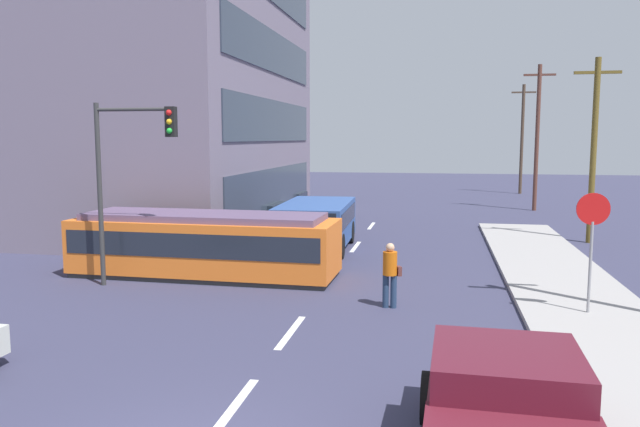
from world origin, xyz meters
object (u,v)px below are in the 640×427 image
(parked_sedan_mid, at_px, (206,235))
(utility_pole_far, at_px, (537,135))
(traffic_light_mast, at_px, (128,160))
(city_bus, at_px, (316,223))
(pedestrian_crossing, at_px, (390,271))
(streetcar_tram, at_px, (205,243))
(utility_pole_mid, at_px, (594,147))
(parked_sedan_furthest, at_px, (289,202))
(utility_pole_distant, at_px, (522,137))
(pickup_truck_parked, at_px, (508,423))
(parked_sedan_far, at_px, (264,215))
(stop_sign, at_px, (592,228))

(parked_sedan_mid, bearing_deg, utility_pole_far, 48.84)
(traffic_light_mast, bearing_deg, city_bus, 59.40)
(city_bus, height_order, parked_sedan_mid, city_bus)
(city_bus, distance_m, pedestrian_crossing, 8.52)
(streetcar_tram, relative_size, utility_pole_mid, 1.11)
(utility_pole_mid, bearing_deg, utility_pole_far, 92.42)
(streetcar_tram, xyz_separation_m, city_bus, (2.54, 5.16, 0.02))
(streetcar_tram, bearing_deg, parked_sedan_furthest, 94.36)
(city_bus, relative_size, utility_pole_mid, 0.72)
(utility_pole_distant, bearing_deg, traffic_light_mast, -114.04)
(pickup_truck_parked, distance_m, utility_pole_far, 31.42)
(pickup_truck_parked, height_order, parked_sedan_far, pickup_truck_parked)
(parked_sedan_far, distance_m, utility_pole_distant, 26.03)
(parked_sedan_mid, bearing_deg, utility_pole_mid, 18.08)
(pickup_truck_parked, bearing_deg, streetcar_tram, 127.45)
(pickup_truck_parked, bearing_deg, stop_sign, 70.99)
(streetcar_tram, xyz_separation_m, pedestrian_crossing, (5.98, -2.63, -0.08))
(stop_sign, distance_m, utility_pole_far, 23.21)
(parked_sedan_far, distance_m, utility_pole_mid, 14.87)
(parked_sedan_furthest, xyz_separation_m, stop_sign, (12.00, -19.19, 1.57))
(traffic_light_mast, relative_size, utility_pole_distant, 0.63)
(traffic_light_mast, xyz_separation_m, utility_pole_distant, (14.99, 33.62, 0.69))
(parked_sedan_far, bearing_deg, utility_pole_far, 35.14)
(utility_pole_far, bearing_deg, parked_sedan_mid, -131.16)
(parked_sedan_far, relative_size, utility_pole_far, 0.53)
(parked_sedan_mid, height_order, utility_pole_distant, utility_pole_distant)
(streetcar_tram, bearing_deg, utility_pole_far, 57.76)
(stop_sign, relative_size, utility_pole_distant, 0.34)
(traffic_light_mast, height_order, utility_pole_far, utility_pole_far)
(parked_sedan_furthest, xyz_separation_m, utility_pole_far, (14.10, 3.82, 3.83))
(traffic_light_mast, distance_m, utility_pole_distant, 36.81)
(traffic_light_mast, relative_size, utility_pole_far, 0.62)
(city_bus, distance_m, traffic_light_mast, 8.46)
(pickup_truck_parked, distance_m, parked_sedan_far, 22.94)
(utility_pole_far, relative_size, utility_pole_distant, 1.02)
(pedestrian_crossing, relative_size, traffic_light_mast, 0.32)
(utility_pole_mid, bearing_deg, parked_sedan_far, 172.98)
(city_bus, bearing_deg, utility_pole_distant, 67.79)
(pedestrian_crossing, bearing_deg, streetcar_tram, 156.29)
(pedestrian_crossing, bearing_deg, traffic_light_mast, 173.44)
(city_bus, height_order, stop_sign, stop_sign)
(parked_sedan_furthest, distance_m, utility_pole_far, 15.10)
(parked_sedan_mid, bearing_deg, parked_sedan_furthest, 88.94)
(parked_sedan_furthest, relative_size, utility_pole_far, 0.49)
(utility_pole_far, bearing_deg, pickup_truck_parked, -98.84)
(streetcar_tram, xyz_separation_m, utility_pole_far, (12.83, 20.35, 3.43))
(city_bus, bearing_deg, stop_sign, -43.66)
(pickup_truck_parked, bearing_deg, parked_sedan_furthest, 108.99)
(utility_pole_far, bearing_deg, pedestrian_crossing, -106.60)
(parked_sedan_furthest, height_order, traffic_light_mast, traffic_light_mast)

